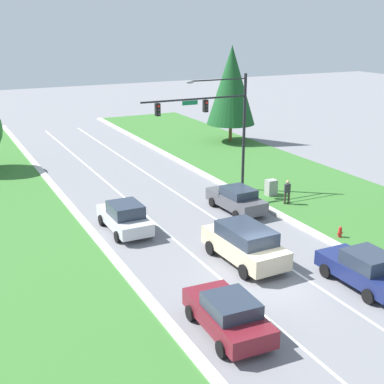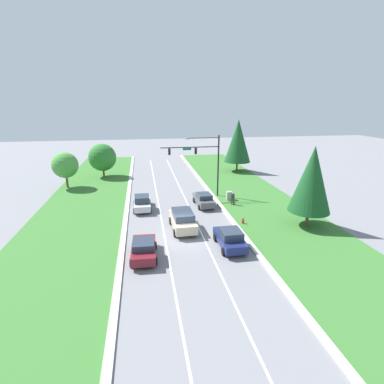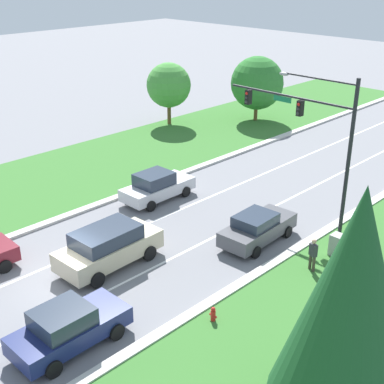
% 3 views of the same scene
% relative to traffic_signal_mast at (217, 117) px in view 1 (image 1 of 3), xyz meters
% --- Properties ---
extents(ground_plane, '(160.00, 160.00, 0.00)m').
position_rel_traffic_signal_mast_xyz_m(ground_plane, '(-4.19, -12.51, -5.44)').
color(ground_plane, slate).
extents(curb_strip_right, '(0.50, 90.00, 0.15)m').
position_rel_traffic_signal_mast_xyz_m(curb_strip_right, '(1.46, -12.51, -5.37)').
color(curb_strip_right, beige).
rests_on(curb_strip_right, ground_plane).
extents(curb_strip_left, '(0.50, 90.00, 0.15)m').
position_rel_traffic_signal_mast_xyz_m(curb_strip_left, '(-9.84, -12.51, -5.37)').
color(curb_strip_left, beige).
rests_on(curb_strip_left, ground_plane).
extents(grass_verge_left, '(10.00, 90.00, 0.08)m').
position_rel_traffic_signal_mast_xyz_m(grass_verge_left, '(-15.09, -12.51, -5.40)').
color(grass_verge_left, '#38702D').
rests_on(grass_verge_left, ground_plane).
extents(lane_stripe_inner_left, '(0.14, 81.00, 0.01)m').
position_rel_traffic_signal_mast_xyz_m(lane_stripe_inner_left, '(-5.99, -12.51, -5.44)').
color(lane_stripe_inner_left, white).
rests_on(lane_stripe_inner_left, ground_plane).
extents(lane_stripe_inner_right, '(0.14, 81.00, 0.01)m').
position_rel_traffic_signal_mast_xyz_m(lane_stripe_inner_right, '(-2.39, -12.51, -5.44)').
color(lane_stripe_inner_right, white).
rests_on(lane_stripe_inner_right, ground_plane).
extents(traffic_signal_mast, '(7.67, 0.41, 8.20)m').
position_rel_traffic_signal_mast_xyz_m(traffic_signal_mast, '(0.00, 0.00, 0.00)').
color(traffic_signal_mast, black).
rests_on(traffic_signal_mast, ground_plane).
extents(graphite_sedan, '(2.16, 4.61, 1.59)m').
position_rel_traffic_signal_mast_xyz_m(graphite_sedan, '(-0.51, -3.57, -4.65)').
color(graphite_sedan, '#4C4C51').
rests_on(graphite_sedan, ground_plane).
extents(burgundy_sedan, '(2.25, 4.47, 1.59)m').
position_rel_traffic_signal_mast_xyz_m(burgundy_sedan, '(-7.96, -15.41, -4.64)').
color(burgundy_sedan, maroon).
rests_on(burgundy_sedan, ground_plane).
extents(champagne_suv, '(2.43, 5.13, 1.95)m').
position_rel_traffic_signal_mast_xyz_m(champagne_suv, '(-4.03, -10.25, -4.42)').
color(champagne_suv, beige).
rests_on(champagne_suv, ground_plane).
extents(navy_sedan, '(2.17, 4.48, 1.71)m').
position_rel_traffic_signal_mast_xyz_m(navy_sedan, '(-0.49, -14.80, -4.60)').
color(navy_sedan, navy).
rests_on(navy_sedan, ground_plane).
extents(silver_sedan, '(2.10, 4.60, 1.74)m').
position_rel_traffic_signal_mast_xyz_m(silver_sedan, '(-8.00, -3.66, -4.59)').
color(silver_sedan, silver).
rests_on(silver_sedan, ground_plane).
extents(utility_cabinet, '(0.70, 0.60, 1.16)m').
position_rel_traffic_signal_mast_xyz_m(utility_cabinet, '(3.19, -2.03, -4.86)').
color(utility_cabinet, '#9E9E99').
rests_on(utility_cabinet, ground_plane).
extents(pedestrian, '(0.43, 0.34, 1.69)m').
position_rel_traffic_signal_mast_xyz_m(pedestrian, '(3.06, -4.05, -4.51)').
color(pedestrian, '#42382D').
rests_on(pedestrian, ground_plane).
extents(fire_hydrant, '(0.34, 0.20, 0.70)m').
position_rel_traffic_signal_mast_xyz_m(fire_hydrant, '(2.35, -10.00, -5.10)').
color(fire_hydrant, red).
rests_on(fire_hydrant, ground_plane).
extents(conifer_near_right_tree, '(4.71, 4.71, 9.38)m').
position_rel_traffic_signal_mast_xyz_m(conifer_near_right_tree, '(9.33, 14.03, 0.16)').
color(conifer_near_right_tree, brown).
rests_on(conifer_near_right_tree, ground_plane).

